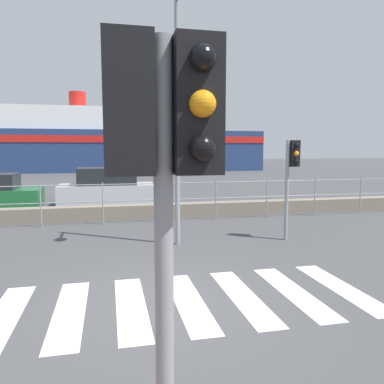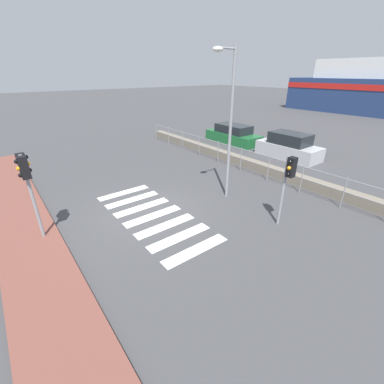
{
  "view_description": "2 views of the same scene",
  "coord_description": "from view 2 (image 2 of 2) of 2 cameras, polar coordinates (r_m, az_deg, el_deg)",
  "views": [
    {
      "loc": [
        -0.72,
        -5.54,
        2.39
      ],
      "look_at": [
        0.96,
        2.0,
        1.5
      ],
      "focal_mm": 35.0,
      "sensor_mm": 36.0,
      "label": 1
    },
    {
      "loc": [
        8.28,
        -4.13,
        5.12
      ],
      "look_at": [
        1.67,
        1.0,
        1.2
      ],
      "focal_mm": 24.0,
      "sensor_mm": 36.0,
      "label": 2
    }
  ],
  "objects": [
    {
      "name": "traffic_light_near",
      "position": [
        9.18,
        -32.98,
        3.24
      ],
      "size": [
        0.58,
        0.41,
        2.94
      ],
      "color": "gray",
      "rests_on": "ground_plane"
    },
    {
      "name": "parked_car_green",
      "position": [
        21.09,
        9.11,
        12.43
      ],
      "size": [
        4.59,
        1.77,
        1.4
      ],
      "color": "#1E6633",
      "rests_on": "ground_plane"
    },
    {
      "name": "traffic_light_far",
      "position": [
        9.24,
        20.55,
        3.23
      ],
      "size": [
        0.34,
        0.32,
        2.61
      ],
      "color": "gray",
      "rests_on": "ground_plane"
    },
    {
      "name": "harbor_fence",
      "position": [
        14.12,
        13.67,
        6.9
      ],
      "size": [
        20.44,
        0.04,
        1.34
      ],
      "color": "gray",
      "rests_on": "ground_plane"
    },
    {
      "name": "seawall",
      "position": [
        14.98,
        15.56,
        5.16
      ],
      "size": [
        22.67,
        0.55,
        0.47
      ],
      "color": "slate",
      "rests_on": "ground_plane"
    },
    {
      "name": "streetlamp",
      "position": [
        10.57,
        7.97,
        17.38
      ],
      "size": [
        0.32,
        1.13,
        6.03
      ],
      "color": "gray",
      "rests_on": "ground_plane"
    },
    {
      "name": "crosswalk",
      "position": [
        10.22,
        -8.68,
        -5.25
      ],
      "size": [
        5.85,
        2.4,
        0.01
      ],
      "color": "silver",
      "rests_on": "ground_plane"
    },
    {
      "name": "parked_car_silver",
      "position": [
        18.13,
        20.68,
        9.35
      ],
      "size": [
        4.05,
        1.74,
        1.59
      ],
      "color": "#BCBCC1",
      "rests_on": "ground_plane"
    },
    {
      "name": "ground_plane",
      "position": [
        10.57,
        -9.92,
        -4.26
      ],
      "size": [
        160.0,
        160.0,
        0.0
      ],
      "primitive_type": "plane",
      "color": "#424244"
    },
    {
      "name": "sidewalk_brick",
      "position": [
        9.7,
        -32.01,
        -10.68
      ],
      "size": [
        24.0,
        1.8,
        0.12
      ],
      "color": "brown",
      "rests_on": "ground_plane"
    }
  ]
}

